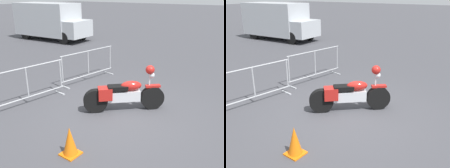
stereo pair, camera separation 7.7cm
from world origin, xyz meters
The scene contains 7 objects.
ground_plane centered at (0.00, 0.00, 0.00)m, with size 120.00×120.00×0.00m, color #424247.
motorcycle centered at (0.29, 0.11, 0.46)m, with size 1.63×1.64×1.21m.
crowd_barrier_near centered at (-0.96, 2.48, 0.56)m, with size 2.30×0.69×1.07m.
crowd_barrier_far centered at (1.54, 2.48, 0.56)m, with size 2.30×0.69×1.07m.
delivery_van centered at (6.19, 9.88, 1.24)m, with size 2.42×5.16×2.31m.
planter_island centered at (8.55, 14.50, 0.32)m, with size 3.93×3.93×1.20m.
traffic_cone centered at (-1.93, -0.15, 0.29)m, with size 0.34×0.34×0.59m.
Camera 2 is at (-4.67, -3.27, 2.96)m, focal length 40.00 mm.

